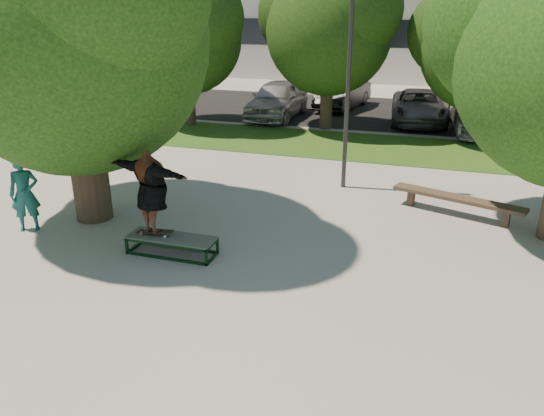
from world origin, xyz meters
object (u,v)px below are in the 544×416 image
(grind_box, at_px, (172,245))
(car_grey, at_px, (419,107))
(bystander, at_px, (25,194))
(car_dark, at_px, (343,94))
(tree_left, at_px, (69,20))
(bench, at_px, (457,200))
(car_silver_b, at_px, (482,110))
(lamppost, at_px, (349,70))
(car_silver_a, at_px, (277,99))

(grind_box, xyz_separation_m, car_grey, (4.05, 14.52, 0.48))
(bystander, relative_size, car_dark, 0.40)
(tree_left, bearing_deg, grind_box, -25.07)
(bench, relative_size, car_silver_b, 0.56)
(bystander, xyz_separation_m, car_grey, (7.68, 14.36, -0.19))
(lamppost, height_order, bench, lamppost)
(car_dark, relative_size, car_silver_b, 0.78)
(lamppost, distance_m, bench, 4.23)
(car_silver_a, distance_m, car_grey, 6.06)
(lamppost, height_order, grind_box, lamppost)
(lamppost, height_order, bystander, lamppost)
(lamppost, xyz_separation_m, bystander, (-6.18, -5.03, -2.30))
(car_silver_a, height_order, car_grey, car_silver_a)
(car_silver_b, bearing_deg, grind_box, -120.21)
(car_silver_b, bearing_deg, car_dark, 149.07)
(lamppost, distance_m, car_grey, 9.77)
(bench, bearing_deg, car_dark, 131.02)
(grind_box, xyz_separation_m, car_dark, (0.41, 16.69, 0.51))
(lamppost, relative_size, bystander, 3.59)
(car_silver_a, distance_m, car_dark, 3.82)
(tree_left, relative_size, car_grey, 1.48)
(car_dark, distance_m, car_grey, 4.24)
(bystander, height_order, car_dark, bystander)
(tree_left, xyz_separation_m, bench, (8.25, 2.64, -4.02))
(grind_box, xyz_separation_m, bench, (5.50, 3.92, 0.21))
(car_silver_a, bearing_deg, car_dark, 52.05)
(bench, distance_m, car_silver_a, 12.29)
(grind_box, height_order, car_dark, car_dark)
(bystander, distance_m, car_silver_b, 16.92)
(lamppost, relative_size, car_grey, 1.27)
(car_dark, bearing_deg, bystander, -94.33)
(tree_left, bearing_deg, car_silver_b, 53.45)
(bystander, xyz_separation_m, car_silver_b, (10.11, 13.56, -0.06))
(tree_left, bearing_deg, car_silver_a, 86.35)
(bench, bearing_deg, tree_left, -143.00)
(bystander, height_order, bench, bystander)
(grind_box, distance_m, bystander, 3.69)
(bystander, bearing_deg, car_silver_b, 20.08)
(car_silver_a, height_order, car_dark, car_silver_a)
(car_silver_b, bearing_deg, car_grey, 157.03)
(bystander, bearing_deg, car_silver_a, 49.71)
(grind_box, bearing_deg, car_silver_a, 98.11)
(car_silver_a, distance_m, car_silver_b, 8.43)
(car_silver_b, bearing_deg, tree_left, -131.48)
(tree_left, height_order, car_silver_a, tree_left)
(car_grey, distance_m, car_silver_b, 2.56)
(tree_left, height_order, car_dark, tree_left)
(lamppost, height_order, car_grey, lamppost)
(bench, distance_m, car_silver_b, 9.86)
(bystander, xyz_separation_m, bench, (9.13, 3.76, -0.45))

